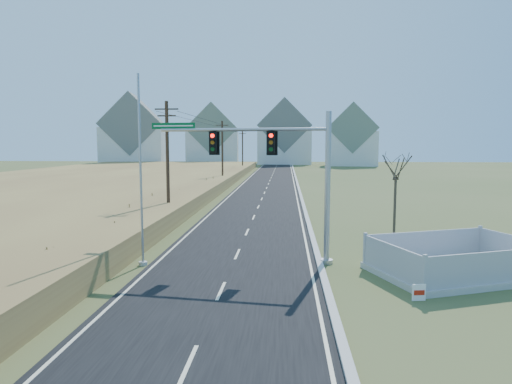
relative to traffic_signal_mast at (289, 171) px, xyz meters
name	(u,v)px	position (x,y,z in m)	size (l,w,h in m)	color
ground	(228,277)	(-2.64, -2.87, -4.49)	(260.00, 260.00, 0.00)	#445228
road	(269,182)	(-2.64, 47.13, -4.46)	(8.00, 180.00, 0.06)	black
curb	(297,182)	(1.51, 47.13, -4.40)	(0.30, 180.00, 0.18)	#B2AFA8
reed_marsh	(88,182)	(-26.64, 37.13, -3.84)	(38.00, 110.00, 1.30)	#A08C48
utility_pole_near	(168,158)	(-9.14, 12.13, 0.20)	(1.80, 0.26, 9.00)	#422D1E
utility_pole_mid	(222,152)	(-9.14, 42.13, 0.20)	(1.80, 0.26, 9.00)	#422D1E
utility_pole_far	(243,149)	(-9.14, 72.13, 0.20)	(1.80, 0.26, 9.00)	#422D1E
condo_nw	(133,137)	(-40.64, 97.13, 3.22)	(17.69, 13.38, 19.05)	white
condo_nnw	(213,140)	(-20.64, 105.13, 2.45)	(14.93, 11.17, 17.03)	white
condo_n	(284,137)	(-0.64, 109.13, 3.12)	(15.27, 10.20, 18.54)	white
condo_ne	(352,140)	(17.36, 101.13, 2.35)	(14.12, 10.51, 16.52)	white
traffic_signal_mast	(289,171)	(0.00, 0.00, 0.00)	(9.14, 1.50, 7.33)	#9EA0A5
fence_enclosure	(456,268)	(7.42, -1.81, -4.19)	(8.04, 6.75, 1.57)	#B7B5AD
open_sign	(419,292)	(4.81, -5.40, -4.15)	(0.51, 0.14, 0.63)	white
flagpole	(141,191)	(-6.94, -1.16, -0.89)	(0.41, 0.41, 9.02)	#B7B5AD
bare_tree	(396,165)	(6.86, 7.37, -0.02)	(2.09, 2.09, 5.54)	#4C3F33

